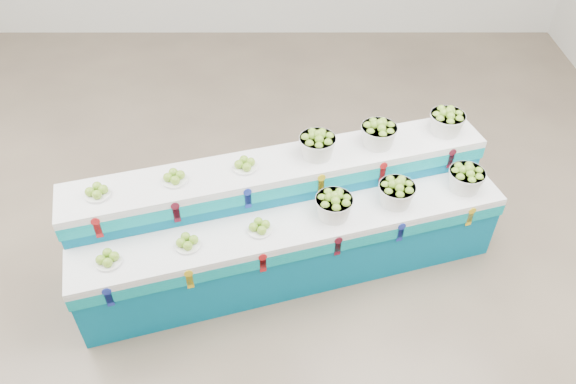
{
  "coord_description": "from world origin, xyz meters",
  "views": [
    {
      "loc": [
        0.8,
        -3.32,
        4.0
      ],
      "look_at": [
        0.8,
        0.17,
        0.87
      ],
      "focal_mm": 34.23,
      "sensor_mm": 36.0,
      "label": 1
    }
  ],
  "objects_px": {
    "display_stand": "(288,222)",
    "basket_upper_right": "(447,121)",
    "basket_lower_left": "(334,205)",
    "plate_upper_mid": "(174,177)"
  },
  "relations": [
    {
      "from": "basket_lower_left",
      "to": "basket_upper_right",
      "type": "bearing_deg",
      "value": 36.92
    },
    {
      "from": "display_stand",
      "to": "basket_upper_right",
      "type": "bearing_deg",
      "value": 8.41
    },
    {
      "from": "basket_lower_left",
      "to": "basket_upper_right",
      "type": "height_order",
      "value": "basket_upper_right"
    },
    {
      "from": "display_stand",
      "to": "plate_upper_mid",
      "type": "bearing_deg",
      "value": 165.61
    },
    {
      "from": "display_stand",
      "to": "plate_upper_mid",
      "type": "xyz_separation_m",
      "value": [
        -0.94,
        -0.03,
        0.56
      ]
    },
    {
      "from": "basket_upper_right",
      "to": "basket_lower_left",
      "type": "bearing_deg",
      "value": -143.08
    },
    {
      "from": "display_stand",
      "to": "basket_upper_right",
      "type": "height_order",
      "value": "basket_upper_right"
    },
    {
      "from": "plate_upper_mid",
      "to": "display_stand",
      "type": "bearing_deg",
      "value": 1.99
    },
    {
      "from": "display_stand",
      "to": "basket_upper_right",
      "type": "distance_m",
      "value": 1.72
    },
    {
      "from": "plate_upper_mid",
      "to": "basket_upper_right",
      "type": "bearing_deg",
      "value": 16.37
    }
  ]
}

